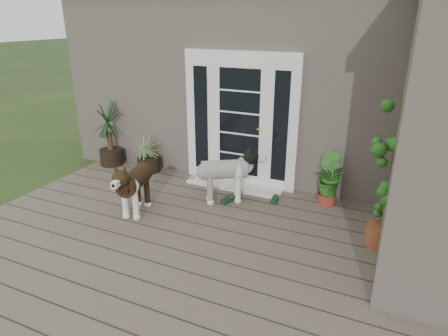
% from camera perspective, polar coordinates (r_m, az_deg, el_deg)
% --- Properties ---
extents(deck, '(6.20, 4.60, 0.12)m').
position_cam_1_polar(deck, '(4.78, -5.72, -12.83)').
color(deck, '#6B5B4C').
rests_on(deck, ground).
extents(house_main, '(7.40, 4.00, 3.10)m').
position_cam_1_polar(house_main, '(8.00, 9.47, 12.60)').
color(house_main, '#665E54').
rests_on(house_main, ground).
extents(door_unit, '(1.90, 0.14, 2.15)m').
position_cam_1_polar(door_unit, '(6.22, 2.40, 7.02)').
color(door_unit, white).
rests_on(door_unit, deck).
extents(door_step, '(1.60, 0.40, 0.05)m').
position_cam_1_polar(door_step, '(6.39, 1.58, -2.55)').
color(door_step, white).
rests_on(door_step, deck).
extents(brindle_dog, '(0.55, 0.94, 0.74)m').
position_cam_1_polar(brindle_dog, '(5.58, -12.95, -2.99)').
color(brindle_dog, '#382314').
rests_on(brindle_dog, deck).
extents(white_dog, '(0.98, 0.80, 0.76)m').
position_cam_1_polar(white_dog, '(5.76, 0.02, -1.51)').
color(white_dog, beige).
rests_on(white_dog, deck).
extents(spider_plant, '(0.71, 0.71, 0.72)m').
position_cam_1_polar(spider_plant, '(7.04, -11.17, 2.31)').
color(spider_plant, '#92AB69').
rests_on(spider_plant, deck).
extents(yucca, '(0.94, 0.94, 1.17)m').
position_cam_1_polar(yucca, '(7.48, -16.62, 4.76)').
color(yucca, black).
rests_on(yucca, deck).
extents(herb_a, '(0.58, 0.58, 0.53)m').
position_cam_1_polar(herb_a, '(5.93, 15.06, -2.76)').
color(herb_a, '#185317').
rests_on(herb_a, deck).
extents(herb_b, '(0.55, 0.55, 0.58)m').
position_cam_1_polar(herb_b, '(5.92, 15.13, -2.55)').
color(herb_b, '#1B4D16').
rests_on(herb_b, deck).
extents(herb_c, '(0.32, 0.32, 0.50)m').
position_cam_1_polar(herb_c, '(5.89, 23.44, -4.23)').
color(herb_c, '#194E16').
rests_on(herb_c, deck).
extents(sapling, '(0.63, 0.63, 1.89)m').
position_cam_1_polar(sapling, '(4.80, 23.42, -0.88)').
color(sapling, '#205418').
rests_on(sapling, deck).
extents(clog_left, '(0.14, 0.26, 0.08)m').
position_cam_1_polar(clog_left, '(5.92, 7.48, -4.64)').
color(clog_left, '#14321B').
rests_on(clog_left, deck).
extents(clog_right, '(0.21, 0.31, 0.08)m').
position_cam_1_polar(clog_right, '(5.87, 0.57, -4.66)').
color(clog_right, '#13311D').
rests_on(clog_right, deck).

